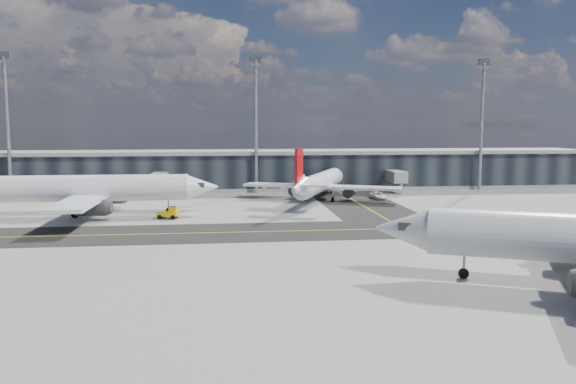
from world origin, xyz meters
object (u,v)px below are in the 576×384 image
(airliner_af, at_px, (82,189))
(baggage_tug, at_px, (170,213))
(airliner_redtail, at_px, (319,183))
(service_van, at_px, (378,196))

(airliner_af, relative_size, baggage_tug, 12.69)
(airliner_redtail, relative_size, service_van, 7.21)
(airliner_af, bearing_deg, service_van, 104.92)
(airliner_af, bearing_deg, airliner_redtail, 106.42)
(airliner_af, distance_m, service_van, 54.66)
(airliner_af, height_order, baggage_tug, airliner_af)
(airliner_redtail, xyz_separation_m, baggage_tug, (-26.51, -17.46, -2.54))
(airliner_af, xyz_separation_m, service_van, (52.81, 13.63, -3.58))
(airliner_redtail, bearing_deg, service_van, 32.29)
(airliner_af, height_order, service_van, airliner_af)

